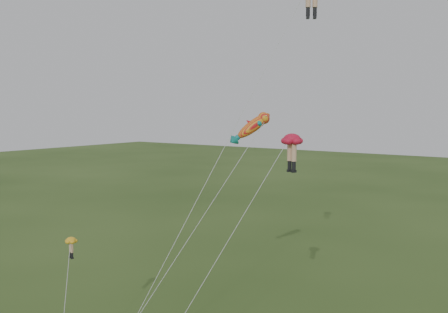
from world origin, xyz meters
The scene contains 3 objects.
legs_kite_red_mid centered at (5.59, 6.27, 13.09)m, with size 4.92×10.87×13.86m.
legs_kite_yellow centered at (-6.24, 0.07, 6.48)m, with size 3.77×4.23×7.29m.
fish_kite centered at (0.70, 10.19, 14.01)m, with size 3.32×14.86×15.28m.
Camera 1 is at (18.97, -19.01, 15.24)m, focal length 40.00 mm.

